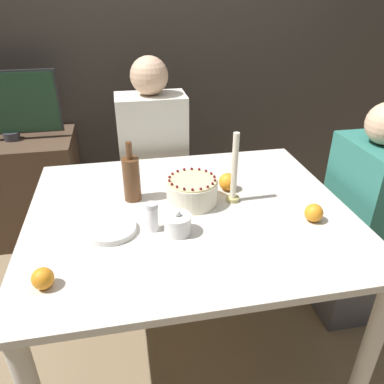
# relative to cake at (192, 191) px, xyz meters

# --- Properties ---
(ground_plane) EXTENTS (12.00, 12.00, 0.00)m
(ground_plane) POSITION_rel_cake_xyz_m (-0.02, -0.06, -0.80)
(ground_plane) COLOR #8C7556
(wall_behind) EXTENTS (8.00, 0.05, 2.60)m
(wall_behind) POSITION_rel_cake_xyz_m (-0.02, 1.34, 0.50)
(wall_behind) COLOR #38332D
(wall_behind) RESTS_ON ground_plane
(dining_table) EXTENTS (1.35, 1.14, 0.74)m
(dining_table) POSITION_rel_cake_xyz_m (-0.02, -0.06, -0.16)
(dining_table) COLOR beige
(dining_table) RESTS_ON ground_plane
(cake) EXTENTS (0.22, 0.22, 0.12)m
(cake) POSITION_rel_cake_xyz_m (0.00, 0.00, 0.00)
(cake) COLOR #EFE5CC
(cake) RESTS_ON dining_table
(sugar_bowl) EXTENTS (0.11, 0.11, 0.10)m
(sugar_bowl) POSITION_rel_cake_xyz_m (-0.10, -0.22, -0.02)
(sugar_bowl) COLOR white
(sugar_bowl) RESTS_ON dining_table
(sugar_shaker) EXTENTS (0.05, 0.05, 0.12)m
(sugar_shaker) POSITION_rel_cake_xyz_m (-0.19, -0.18, 0.00)
(sugar_shaker) COLOR white
(sugar_shaker) RESTS_ON dining_table
(plate_stack) EXTENTS (0.20, 0.20, 0.02)m
(plate_stack) POSITION_rel_cake_xyz_m (-0.35, -0.16, -0.04)
(plate_stack) COLOR white
(plate_stack) RESTS_ON dining_table
(candle) EXTENTS (0.06, 0.06, 0.32)m
(candle) POSITION_rel_cake_xyz_m (0.18, -0.02, 0.08)
(candle) COLOR tan
(candle) RESTS_ON dining_table
(bottle) EXTENTS (0.08, 0.08, 0.27)m
(bottle) POSITION_rel_cake_xyz_m (-0.25, 0.08, 0.05)
(bottle) COLOR brown
(bottle) RESTS_ON dining_table
(orange_fruit_0) EXTENTS (0.07, 0.07, 0.07)m
(orange_fruit_0) POSITION_rel_cake_xyz_m (-0.56, -0.43, -0.02)
(orange_fruit_0) COLOR orange
(orange_fruit_0) RESTS_ON dining_table
(orange_fruit_1) EXTENTS (0.07, 0.07, 0.07)m
(orange_fruit_1) POSITION_rel_cake_xyz_m (0.45, -0.24, -0.02)
(orange_fruit_1) COLOR orange
(orange_fruit_1) RESTS_ON dining_table
(orange_fruit_2) EXTENTS (0.08, 0.08, 0.08)m
(orange_fruit_2) POSITION_rel_cake_xyz_m (0.18, 0.08, -0.01)
(orange_fruit_2) COLOR orange
(orange_fruit_2) RESTS_ON dining_table
(person_man_blue_shirt) EXTENTS (0.40, 0.34, 1.25)m
(person_man_blue_shirt) POSITION_rel_cake_xyz_m (-0.10, 0.71, -0.25)
(person_man_blue_shirt) COLOR #473D33
(person_man_blue_shirt) RESTS_ON ground_plane
(person_woman_floral) EXTENTS (0.34, 0.40, 1.15)m
(person_woman_floral) POSITION_rel_cake_xyz_m (0.85, -0.04, -0.30)
(person_woman_floral) COLOR #595960
(person_woman_floral) RESTS_ON ground_plane
(side_cabinet) EXTENTS (0.73, 0.50, 0.71)m
(side_cabinet) POSITION_rel_cake_xyz_m (-0.97, 1.05, -0.44)
(side_cabinet) COLOR #4C3828
(side_cabinet) RESTS_ON ground_plane
(tv_monitor) EXTENTS (0.65, 0.10, 0.43)m
(tv_monitor) POSITION_rel_cake_xyz_m (-0.97, 1.05, 0.14)
(tv_monitor) COLOR #2D2D33
(tv_monitor) RESTS_ON side_cabinet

